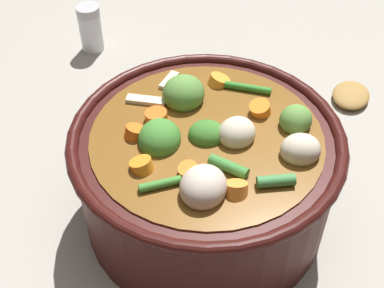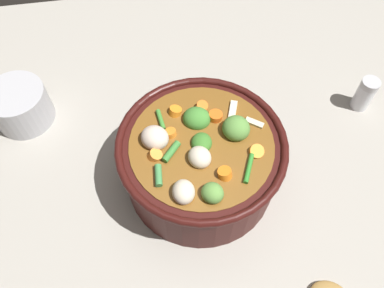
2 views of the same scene
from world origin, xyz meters
name	(u,v)px [view 1 (image 1 of 2)]	position (x,y,z in m)	size (l,w,h in m)	color
ground_plane	(205,211)	(0.00, 0.00, 0.00)	(1.10, 1.10, 0.00)	#9E998E
cooking_pot	(206,172)	(0.00, 0.00, 0.07)	(0.28, 0.28, 0.15)	#38110F
salt_shaker	(90,28)	(-0.11, 0.35, 0.04)	(0.04, 0.04, 0.07)	silver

